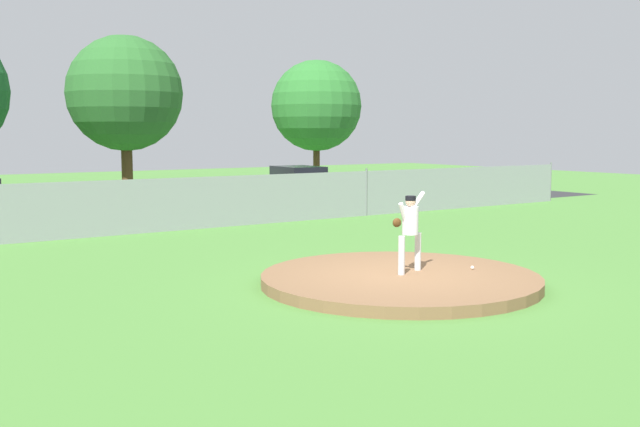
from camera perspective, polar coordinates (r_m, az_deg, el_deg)
ground_plane at (r=19.29m, az=-5.25°, el=-2.56°), size 80.00×80.00×0.00m
asphalt_strip at (r=27.00m, az=-13.93°, el=-0.18°), size 44.00×7.00×0.01m
pitchers_mound at (r=14.37m, az=6.33°, el=-5.20°), size 5.50×5.50×0.21m
pitcher_youth at (r=14.39m, az=7.11°, el=-0.94°), size 0.82×0.32×1.61m
baseball at (r=15.06m, az=11.96°, el=-4.21°), size 0.07×0.07×0.07m
chainlink_fence at (r=22.75m, az=-10.11°, el=0.79°), size 34.27×0.07×1.73m
parked_car_slate at (r=30.13m, az=-1.73°, el=2.15°), size 1.98×4.21×1.63m
traffic_cone_orange at (r=24.01m, az=-18.84°, el=-0.50°), size 0.40×0.40×0.55m
tree_leaning_west at (r=34.97m, az=-15.17°, el=9.13°), size 5.33×5.33×7.50m
tree_slender_far at (r=39.54m, az=-0.28°, el=8.51°), size 4.92×4.92×6.95m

